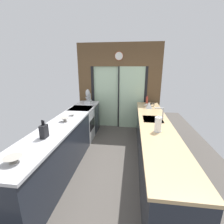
{
  "coord_description": "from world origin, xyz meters",
  "views": [
    {
      "loc": [
        0.44,
        -2.7,
        1.98
      ],
      "look_at": [
        -0.01,
        0.79,
        0.97
      ],
      "focal_mm": 25.27,
      "sensor_mm": 36.0,
      "label": 1
    }
  ],
  "objects_px": {
    "soap_bottle": "(147,100)",
    "paper_towel_roll": "(158,124)",
    "kettle": "(149,105)",
    "knife_block": "(44,131)",
    "mixing_bowl_near": "(13,160)",
    "oven_range": "(82,124)",
    "mixing_bowl_mid": "(65,119)",
    "mixing_bowl_far": "(72,114)",
    "stand_mixer": "(88,98)"
  },
  "relations": [
    {
      "from": "soap_bottle",
      "to": "paper_towel_roll",
      "type": "distance_m",
      "value": 2.21
    },
    {
      "from": "kettle",
      "to": "knife_block",
      "type": "bearing_deg",
      "value": -130.81
    },
    {
      "from": "mixing_bowl_near",
      "to": "soap_bottle",
      "type": "relative_size",
      "value": 0.85
    },
    {
      "from": "oven_range",
      "to": "knife_block",
      "type": "distance_m",
      "value": 1.94
    },
    {
      "from": "mixing_bowl_mid",
      "to": "mixing_bowl_far",
      "type": "height_order",
      "value": "mixing_bowl_mid"
    },
    {
      "from": "stand_mixer",
      "to": "paper_towel_roll",
      "type": "bearing_deg",
      "value": -48.47
    },
    {
      "from": "oven_range",
      "to": "kettle",
      "type": "xyz_separation_m",
      "value": [
        1.8,
        0.21,
        0.55
      ]
    },
    {
      "from": "mixing_bowl_far",
      "to": "soap_bottle",
      "type": "xyz_separation_m",
      "value": [
        1.78,
        1.53,
        0.07
      ]
    },
    {
      "from": "mixing_bowl_near",
      "to": "knife_block",
      "type": "xyz_separation_m",
      "value": [
        -0.0,
        0.67,
        0.07
      ]
    },
    {
      "from": "mixing_bowl_far",
      "to": "kettle",
      "type": "height_order",
      "value": "kettle"
    },
    {
      "from": "soap_bottle",
      "to": "paper_towel_roll",
      "type": "relative_size",
      "value": 0.86
    },
    {
      "from": "oven_range",
      "to": "mixing_bowl_far",
      "type": "xyz_separation_m",
      "value": [
        0.02,
        -0.69,
        0.5
      ]
    },
    {
      "from": "paper_towel_roll",
      "to": "stand_mixer",
      "type": "bearing_deg",
      "value": 131.53
    },
    {
      "from": "knife_block",
      "to": "kettle",
      "type": "distance_m",
      "value": 2.73
    },
    {
      "from": "oven_range",
      "to": "mixing_bowl_near",
      "type": "relative_size",
      "value": 4.44
    },
    {
      "from": "mixing_bowl_near",
      "to": "mixing_bowl_far",
      "type": "xyz_separation_m",
      "value": [
        0.0,
        1.84,
        -0.01
      ]
    },
    {
      "from": "mixing_bowl_far",
      "to": "paper_towel_roll",
      "type": "relative_size",
      "value": 0.53
    },
    {
      "from": "mixing_bowl_mid",
      "to": "soap_bottle",
      "type": "bearing_deg",
      "value": 47.23
    },
    {
      "from": "knife_block",
      "to": "stand_mixer",
      "type": "height_order",
      "value": "stand_mixer"
    },
    {
      "from": "mixing_bowl_far",
      "to": "stand_mixer",
      "type": "xyz_separation_m",
      "value": [
        0.0,
        1.32,
        0.13
      ]
    },
    {
      "from": "mixing_bowl_mid",
      "to": "knife_block",
      "type": "bearing_deg",
      "value": -90.0
    },
    {
      "from": "mixing_bowl_near",
      "to": "knife_block",
      "type": "distance_m",
      "value": 0.67
    },
    {
      "from": "mixing_bowl_near",
      "to": "paper_towel_roll",
      "type": "bearing_deg",
      "value": 32.85
    },
    {
      "from": "mixing_bowl_mid",
      "to": "paper_towel_roll",
      "type": "height_order",
      "value": "paper_towel_roll"
    },
    {
      "from": "mixing_bowl_mid",
      "to": "kettle",
      "type": "relative_size",
      "value": 0.7
    },
    {
      "from": "mixing_bowl_far",
      "to": "paper_towel_roll",
      "type": "height_order",
      "value": "paper_towel_roll"
    },
    {
      "from": "stand_mixer",
      "to": "kettle",
      "type": "height_order",
      "value": "stand_mixer"
    },
    {
      "from": "mixing_bowl_far",
      "to": "soap_bottle",
      "type": "distance_m",
      "value": 2.35
    },
    {
      "from": "mixing_bowl_mid",
      "to": "kettle",
      "type": "height_order",
      "value": "kettle"
    },
    {
      "from": "mixing_bowl_near",
      "to": "soap_bottle",
      "type": "bearing_deg",
      "value": 62.1
    },
    {
      "from": "mixing_bowl_far",
      "to": "knife_block",
      "type": "distance_m",
      "value": 1.17
    },
    {
      "from": "stand_mixer",
      "to": "oven_range",
      "type": "bearing_deg",
      "value": -91.66
    },
    {
      "from": "paper_towel_roll",
      "to": "mixing_bowl_near",
      "type": "bearing_deg",
      "value": -147.15
    },
    {
      "from": "mixing_bowl_far",
      "to": "knife_block",
      "type": "relative_size",
      "value": 0.52
    },
    {
      "from": "mixing_bowl_near",
      "to": "mixing_bowl_mid",
      "type": "relative_size",
      "value": 1.12
    },
    {
      "from": "mixing_bowl_far",
      "to": "paper_towel_roll",
      "type": "xyz_separation_m",
      "value": [
        1.78,
        -0.69,
        0.1
      ]
    },
    {
      "from": "kettle",
      "to": "soap_bottle",
      "type": "relative_size",
      "value": 1.08
    },
    {
      "from": "mixing_bowl_near",
      "to": "paper_towel_roll",
      "type": "relative_size",
      "value": 0.73
    },
    {
      "from": "oven_range",
      "to": "mixing_bowl_far",
      "type": "distance_m",
      "value": 0.85
    },
    {
      "from": "oven_range",
      "to": "kettle",
      "type": "height_order",
      "value": "kettle"
    },
    {
      "from": "mixing_bowl_far",
      "to": "paper_towel_roll",
      "type": "bearing_deg",
      "value": -21.11
    },
    {
      "from": "mixing_bowl_near",
      "to": "soap_bottle",
      "type": "height_order",
      "value": "soap_bottle"
    },
    {
      "from": "mixing_bowl_near",
      "to": "kettle",
      "type": "xyz_separation_m",
      "value": [
        1.78,
        2.73,
        0.05
      ]
    },
    {
      "from": "mixing_bowl_near",
      "to": "knife_block",
      "type": "relative_size",
      "value": 0.72
    },
    {
      "from": "oven_range",
      "to": "kettle",
      "type": "relative_size",
      "value": 3.49
    },
    {
      "from": "mixing_bowl_far",
      "to": "paper_towel_roll",
      "type": "distance_m",
      "value": 1.91
    },
    {
      "from": "mixing_bowl_near",
      "to": "paper_towel_roll",
      "type": "height_order",
      "value": "paper_towel_roll"
    },
    {
      "from": "stand_mixer",
      "to": "kettle",
      "type": "xyz_separation_m",
      "value": [
        1.78,
        -0.42,
        -0.07
      ]
    },
    {
      "from": "knife_block",
      "to": "mixing_bowl_near",
      "type": "bearing_deg",
      "value": -90.0
    },
    {
      "from": "kettle",
      "to": "mixing_bowl_far",
      "type": "bearing_deg",
      "value": -153.27
    }
  ]
}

